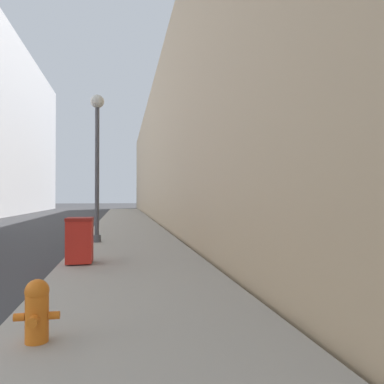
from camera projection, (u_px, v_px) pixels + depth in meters
sidewalk_right at (127, 227)px, 21.63m from camera, size 3.69×60.00×0.15m
building_right_stone at (223, 156)px, 31.02m from camera, size 12.00×60.00×10.41m
fire_hydrant at (37, 309)px, 4.27m from camera, size 0.50×0.38×0.72m
trash_bin at (80, 240)px, 9.28m from camera, size 0.63×0.69×1.14m
lamppost at (97, 145)px, 13.70m from camera, size 0.49×0.49×5.41m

